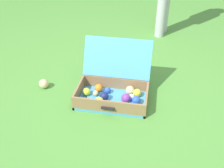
# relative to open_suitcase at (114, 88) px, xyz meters

# --- Properties ---
(ground_plane) EXTENTS (16.00, 16.00, 0.00)m
(ground_plane) POSITION_rel_open_suitcase_xyz_m (0.06, -0.02, -0.10)
(ground_plane) COLOR #4C8C38
(open_suitcase) EXTENTS (0.62, 0.57, 0.46)m
(open_suitcase) POSITION_rel_open_suitcase_xyz_m (0.00, 0.00, 0.00)
(open_suitcase) COLOR #4799C6
(open_suitcase) RESTS_ON ground
(stray_ball_on_grass) EXTENTS (0.09, 0.09, 0.09)m
(stray_ball_on_grass) POSITION_rel_open_suitcase_xyz_m (-0.69, 0.03, -0.06)
(stray_ball_on_grass) COLOR #D1B784
(stray_ball_on_grass) RESTS_ON ground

